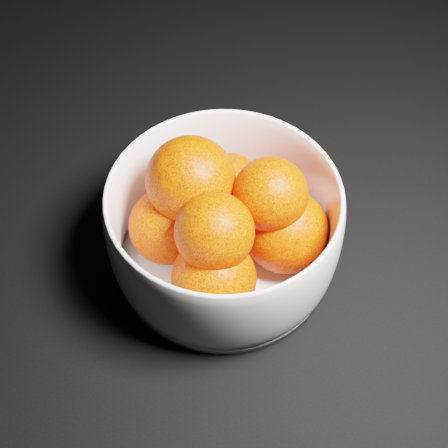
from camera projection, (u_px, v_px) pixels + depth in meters
name	position (u px, v px, depth m)	size (l,w,h in m)	color
ground	(356.00, 38.00, 0.74)	(3.00, 3.00, 0.00)	black
bowl	(224.00, 227.00, 0.51)	(0.19, 0.19, 0.09)	white
orange_pile	(224.00, 219.00, 0.50)	(0.16, 0.15, 0.11)	#FF3A05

